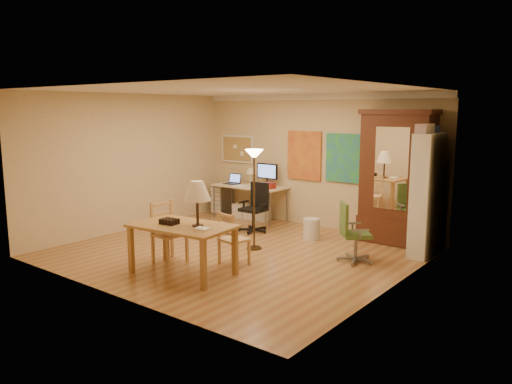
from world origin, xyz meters
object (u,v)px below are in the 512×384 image
Objects in this scene: office_chair_green at (354,246)px; armoire at (397,186)px; office_chair_black at (254,219)px; dining_table at (188,216)px; bookshelf at (427,195)px; computer_desk at (252,199)px.

office_chair_green is 0.40× the size of armoire.
office_chair_green is at bearing -13.56° from office_chair_black.
dining_table is at bearing -127.99° from office_chair_green.
office_chair_black is 0.48× the size of bookshelf.
office_chair_green is at bearing -92.34° from armoire.
armoire is 0.82m from bookshelf.
office_chair_green is 1.50m from bookshelf.
computer_desk is at bearing 174.79° from bookshelf.
bookshelf is (3.93, -0.36, 0.55)m from computer_desk.
dining_table is 0.78× the size of bookshelf.
office_chair_black is at bearing -160.35° from armoire.
dining_table is at bearing -115.16° from armoire.
bookshelf is (2.36, 3.11, 0.12)m from dining_table.
dining_table is 2.69m from office_chair_green.
bookshelf is (0.69, -0.44, -0.04)m from armoire.
computer_desk is 1.11m from office_chair_black.
computer_desk is 1.71× the size of office_chair_black.
computer_desk is (-1.57, 3.47, -0.42)m from dining_table.
computer_desk is 0.69× the size of armoire.
office_chair_black is 2.79m from armoire.
office_chair_green is at bearing -125.59° from bookshelf.
dining_table is 3.91m from bookshelf.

